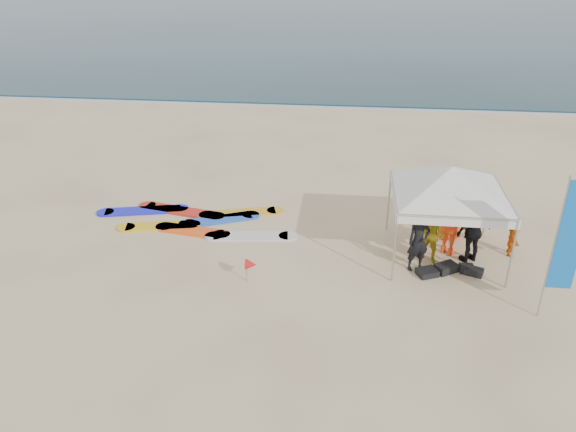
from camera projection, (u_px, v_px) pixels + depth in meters
The scene contains 14 objects.
ground at pixel (282, 312), 13.04m from camera, with size 120.00×120.00×0.00m, color beige.
ocean at pixel (343, 11), 66.46m from camera, with size 160.00×84.00×0.08m, color #0C2633.
shoreline_foam at pixel (324, 105), 29.25m from camera, with size 160.00×1.20×0.01m, color silver.
person_black_a at pixel (419, 241), 14.37m from camera, with size 0.61×0.40×1.66m, color black.
person_yellow at pixel (431, 235), 14.76m from camera, with size 0.76×0.60×1.57m, color gold.
person_orange_a at pixel (452, 222), 15.08m from camera, with size 1.23×0.71×1.91m, color #FF4716.
person_black_b at pixel (474, 231), 14.72m from camera, with size 1.05×0.44×1.80m, color black.
person_orange_b at pixel (452, 211), 15.86m from camera, with size 0.86×0.56×1.75m, color #FE4216.
person_seated at pixel (513, 239), 15.21m from camera, with size 0.88×0.28×0.95m, color orange.
canopy_tent at pixel (453, 167), 14.18m from camera, with size 3.96×3.96×2.99m.
feather_flag at pixel (568, 238), 11.96m from camera, with size 0.59×0.04×3.49m.
marker_pennant at pixel (251, 265), 13.98m from camera, with size 0.28×0.28×0.64m.
gear_pile at pixel (450, 270), 14.50m from camera, with size 1.78×0.82×0.22m.
surfboard_spread at pixel (197, 220), 17.20m from camera, with size 5.99×2.41×0.07m.
Camera 1 is at (1.31, -10.61, 7.79)m, focal length 35.00 mm.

